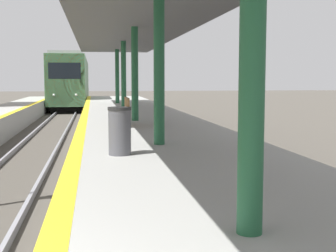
% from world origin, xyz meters
% --- Properties ---
extents(train, '(2.88, 23.65, 4.65)m').
position_xyz_m(train, '(0.00, 43.69, 2.36)').
color(train, black).
rests_on(train, ground).
extents(station_canopy, '(4.55, 31.91, 3.59)m').
position_xyz_m(station_canopy, '(3.53, 14.46, 4.46)').
color(station_canopy, '#1E5133').
rests_on(station_canopy, platform_right).
extents(trash_bin, '(0.47, 0.47, 0.96)m').
position_xyz_m(trash_bin, '(2.55, 6.71, 1.52)').
color(trash_bin, '#4C4C51').
rests_on(trash_bin, platform_right).
extents(bench, '(0.44, 1.53, 0.92)m').
position_xyz_m(bench, '(2.98, 12.56, 1.52)').
color(bench, brown).
rests_on(bench, platform_right).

